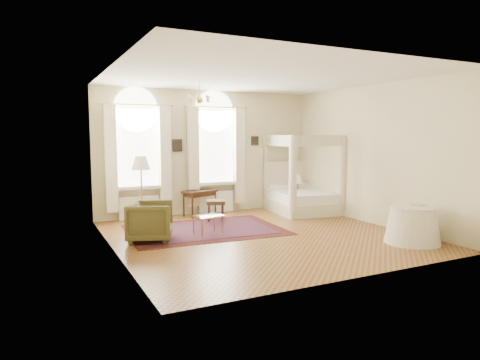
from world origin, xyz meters
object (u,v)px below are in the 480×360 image
at_px(stool, 216,204).
at_px(armchair, 150,221).
at_px(floor_lamp, 141,167).
at_px(nightstand, 296,199).
at_px(canopy_bed, 302,195).
at_px(side_table, 413,225).
at_px(coffee_table, 208,217).
at_px(writing_desk, 200,194).

bearing_deg(stool, armchair, -146.88).
bearing_deg(floor_lamp, nightstand, 8.43).
distance_m(canopy_bed, side_table, 3.81).
relative_size(nightstand, side_table, 0.50).
distance_m(canopy_bed, nightstand, 0.71).
relative_size(canopy_bed, side_table, 2.00).
bearing_deg(armchair, canopy_bed, -52.52).
bearing_deg(floor_lamp, canopy_bed, 0.75).
bearing_deg(coffee_table, stool, 60.74).
height_order(canopy_bed, nightstand, canopy_bed).
distance_m(writing_desk, coffee_table, 2.21).
xyz_separation_m(writing_desk, stool, (0.10, -0.85, -0.14)).
distance_m(nightstand, writing_desk, 2.96).
bearing_deg(canopy_bed, armchair, -163.28).
relative_size(writing_desk, floor_lamp, 0.61).
relative_size(armchair, side_table, 0.82).
bearing_deg(nightstand, side_table, -92.85).
bearing_deg(floor_lamp, coffee_table, -49.52).
xyz_separation_m(writing_desk, armchair, (-1.87, -2.13, -0.18)).
xyz_separation_m(canopy_bed, writing_desk, (-2.71, 0.76, 0.09)).
xyz_separation_m(canopy_bed, stool, (-2.61, -0.09, -0.05)).
height_order(armchair, coffee_table, armchair).
relative_size(stool, side_table, 0.54).
relative_size(canopy_bed, floor_lamp, 1.30).
height_order(stool, armchair, armchair).
bearing_deg(stool, canopy_bed, 2.03).
xyz_separation_m(writing_desk, floor_lamp, (-1.72, -0.82, 0.83)).
bearing_deg(coffee_table, armchair, -179.25).
bearing_deg(nightstand, canopy_bed, -110.03).
distance_m(writing_desk, floor_lamp, 2.08).
distance_m(armchair, coffee_table, 1.26).
bearing_deg(nightstand, floor_lamp, -171.57).
relative_size(nightstand, coffee_table, 0.80).
bearing_deg(floor_lamp, writing_desk, 25.42).
xyz_separation_m(nightstand, writing_desk, (-2.94, 0.13, 0.31)).
bearing_deg(stool, writing_desk, 96.48).
relative_size(stool, floor_lamp, 0.35).
bearing_deg(writing_desk, stool, -83.52).
xyz_separation_m(stool, side_table, (2.62, -3.71, -0.07)).
distance_m(floor_lamp, side_table, 5.90).
distance_m(canopy_bed, floor_lamp, 4.52).
bearing_deg(nightstand, stool, -165.69).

